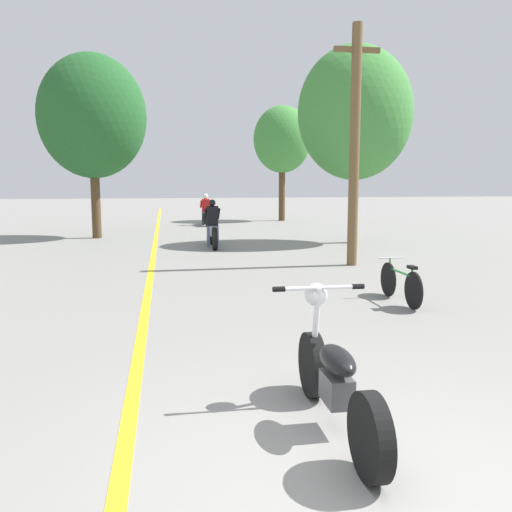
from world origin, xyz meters
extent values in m
plane|color=gray|center=(0.00, 0.00, 0.00)|extent=(120.00, 120.00, 0.00)
cube|color=yellow|center=(-1.70, 12.91, 0.00)|extent=(0.14, 48.00, 0.01)
cylinder|color=brown|center=(3.09, 9.29, 2.81)|extent=(0.24, 0.24, 5.62)
cube|color=brown|center=(3.09, 9.29, 5.02)|extent=(1.10, 0.10, 0.12)
cylinder|color=#513A23|center=(4.72, 13.85, 1.50)|extent=(0.32, 0.32, 3.01)
ellipsoid|color=#42893D|center=(4.72, 13.85, 4.18)|extent=(3.70, 3.33, 4.25)
cylinder|color=#513A23|center=(4.51, 23.86, 1.58)|extent=(0.32, 0.32, 3.16)
ellipsoid|color=#42893D|center=(4.51, 23.86, 4.07)|extent=(2.89, 2.60, 3.32)
cylinder|color=#513A23|center=(-3.76, 16.77, 1.53)|extent=(0.32, 0.32, 3.07)
ellipsoid|color=#235B28|center=(-3.76, 16.77, 4.24)|extent=(3.70, 3.33, 4.26)
cylinder|color=black|center=(-0.01, 1.65, 0.31)|extent=(0.12, 0.62, 0.62)
cylinder|color=black|center=(-0.01, 0.17, 0.31)|extent=(0.12, 0.62, 0.62)
ellipsoid|color=black|center=(-0.01, 0.91, 0.60)|extent=(0.24, 0.61, 0.19)
cube|color=#4C4C51|center=(-0.01, 0.91, 0.36)|extent=(0.20, 0.36, 0.24)
cylinder|color=silver|center=(-0.01, 1.56, 0.70)|extent=(0.06, 0.23, 0.79)
cylinder|color=silver|center=(-0.01, 1.47, 1.09)|extent=(0.73, 0.04, 0.04)
cylinder|color=black|center=(-0.38, 1.47, 1.09)|extent=(0.11, 0.05, 0.05)
cylinder|color=black|center=(0.36, 1.47, 1.09)|extent=(0.11, 0.05, 0.05)
sphere|color=silver|center=(-0.01, 1.56, 1.01)|extent=(0.21, 0.21, 0.21)
cylinder|color=black|center=(0.07, 14.11, 0.34)|extent=(0.12, 0.68, 0.68)
cylinder|color=black|center=(0.07, 12.69, 0.34)|extent=(0.12, 0.68, 0.68)
cube|color=silver|center=(0.07, 13.40, 0.52)|extent=(0.20, 0.91, 0.28)
cylinder|color=silver|center=(0.07, 14.01, 1.03)|extent=(0.50, 0.03, 0.03)
cylinder|color=slate|center=(-0.06, 13.35, 0.33)|extent=(0.11, 0.11, 0.66)
cylinder|color=slate|center=(0.20, 13.35, 0.33)|extent=(0.11, 0.11, 0.66)
cube|color=black|center=(0.07, 13.38, 0.96)|extent=(0.34, 0.28, 0.62)
cylinder|color=black|center=(-0.13, 13.54, 1.02)|extent=(0.08, 0.49, 0.37)
cylinder|color=black|center=(0.27, 13.54, 1.02)|extent=(0.08, 0.49, 0.37)
sphere|color=black|center=(0.07, 13.42, 1.36)|extent=(0.21, 0.21, 0.21)
cylinder|color=black|center=(0.48, 22.32, 0.29)|extent=(0.12, 0.57, 0.57)
cylinder|color=black|center=(0.48, 20.87, 0.29)|extent=(0.12, 0.57, 0.57)
cube|color=#0C4723|center=(0.48, 21.60, 0.47)|extent=(0.20, 0.93, 0.28)
cylinder|color=silver|center=(0.48, 22.22, 0.92)|extent=(0.50, 0.03, 0.03)
cylinder|color=#282D3D|center=(0.35, 21.55, 0.30)|extent=(0.11, 0.11, 0.61)
cylinder|color=#282D3D|center=(0.61, 21.55, 0.30)|extent=(0.11, 0.11, 0.61)
cube|color=red|center=(0.48, 21.58, 0.90)|extent=(0.34, 0.28, 0.61)
cylinder|color=red|center=(0.28, 21.74, 0.96)|extent=(0.08, 0.48, 0.37)
cylinder|color=red|center=(0.68, 21.74, 0.96)|extent=(0.08, 0.48, 0.37)
sphere|color=white|center=(0.48, 21.62, 1.32)|extent=(0.25, 0.25, 0.25)
cylinder|color=black|center=(2.52, 5.77, 0.30)|extent=(0.04, 0.60, 0.60)
cylinder|color=black|center=(2.52, 4.77, 0.30)|extent=(0.04, 0.60, 0.60)
cylinder|color=#2D8C38|center=(2.52, 5.27, 0.51)|extent=(0.04, 0.80, 0.04)
cylinder|color=#2D8C38|center=(2.52, 4.85, 0.48)|extent=(0.03, 0.03, 0.36)
cube|color=black|center=(2.52, 4.85, 0.67)|extent=(0.10, 0.20, 0.05)
cylinder|color=#2D8C38|center=(2.52, 5.72, 0.50)|extent=(0.03, 0.03, 0.39)
cylinder|color=silver|center=(2.52, 5.72, 0.70)|extent=(0.44, 0.03, 0.03)
camera|label=1|loc=(-1.35, -3.13, 2.04)|focal=38.00mm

